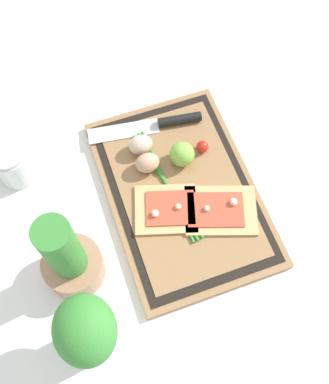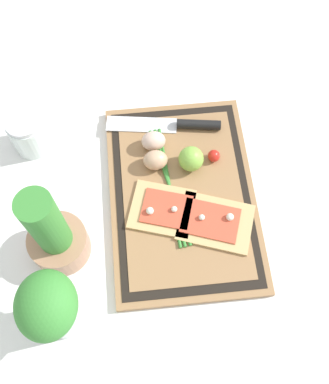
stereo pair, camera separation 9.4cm
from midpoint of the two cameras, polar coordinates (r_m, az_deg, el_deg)
name	(u,v)px [view 1 (the left image)]	position (r m, az deg, el deg)	size (l,w,h in m)	color
ground_plane	(181,193)	(0.98, -0.60, -0.49)	(6.00, 6.00, 0.00)	white
cutting_board	(181,192)	(0.97, -0.60, -0.26)	(0.46, 0.31, 0.02)	#997047
pizza_slice_near	(220,210)	(0.94, 4.20, -2.61)	(0.15, 0.18, 0.02)	tan
pizza_slice_far	(167,209)	(0.94, -2.56, -2.48)	(0.15, 0.16, 0.02)	tan
knife	(164,123)	(1.04, -2.74, 8.50)	(0.07, 0.26, 0.02)	silver
egg_brown	(147,163)	(0.97, -4.95, 3.42)	(0.04, 0.05, 0.04)	tan
egg_pink	(141,145)	(1.00, -5.76, 5.72)	(0.04, 0.05, 0.04)	beige
lime	(182,154)	(0.97, -0.52, 4.53)	(0.05, 0.05, 0.05)	#7FB742
cherry_tomato_red	(202,147)	(1.00, 2.15, 5.50)	(0.03, 0.03, 0.03)	red
scallion_bunch	(167,184)	(0.97, -2.51, 0.67)	(0.29, 0.07, 0.01)	#388433
herb_pot	(69,260)	(0.87, -15.08, -8.65)	(0.12, 0.12, 0.24)	#AD7A5B
sauce_jar	(14,165)	(1.03, -21.11, 2.94)	(0.08, 0.08, 0.10)	silver
herb_glass	(88,332)	(0.80, -13.21, -17.36)	(0.12, 0.11, 0.19)	silver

